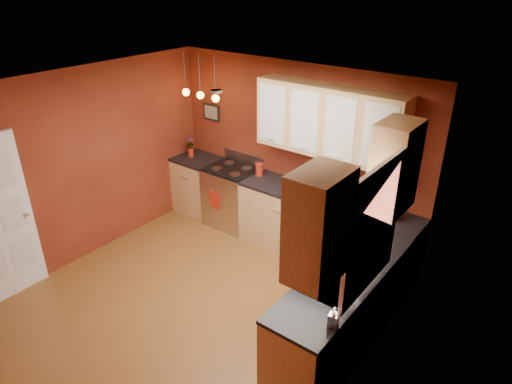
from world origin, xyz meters
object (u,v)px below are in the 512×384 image
Objects in this scene: sink at (338,285)px; soap_pump at (334,317)px; coffee_maker at (390,211)px; gas_range at (232,196)px; red_canister at (259,169)px.

sink reaches higher than soap_pump.
coffee_maker reaches higher than soap_pump.
coffee_maker is at bearing 0.01° from gas_range.
coffee_maker is at bearing -2.04° from red_canister.
coffee_maker is (2.51, 0.00, 0.57)m from gas_range.
coffee_maker reaches higher than gas_range.
coffee_maker is at bearing 94.45° from sink.
coffee_maker is at bearing 100.08° from soap_pump.
soap_pump is (0.25, -0.55, 0.12)m from sink.
gas_range is at bearing 144.45° from soap_pump.
gas_range is at bearing 158.72° from coffee_maker.
coffee_maker is 1.22× the size of soap_pump.
gas_range is 3.57m from soap_pump.
sink is 3.63× the size of soap_pump.
coffee_maker is 2.08m from soap_pump.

